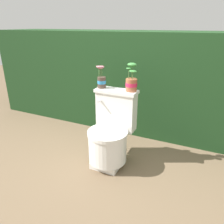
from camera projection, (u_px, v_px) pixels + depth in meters
The scene contains 5 objects.
ground_plane at pixel (102, 160), 2.36m from camera, with size 12.00×12.00×0.00m, color brown.
hedge_backdrop at pixel (137, 80), 3.03m from camera, with size 4.25×0.83×1.29m.
toilet at pixel (111, 134), 2.22m from camera, with size 0.43×0.50×0.76m.
potted_plant_left at pixel (101, 80), 2.21m from camera, with size 0.10×0.09×0.22m.
potted_plant_midleft at pixel (131, 82), 2.09m from camera, with size 0.12×0.11×0.27m.
Camera 1 is at (0.95, -1.76, 1.36)m, focal length 35.00 mm.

